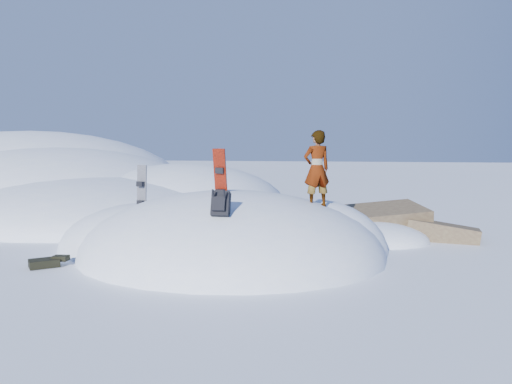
% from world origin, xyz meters
% --- Properties ---
extents(ground, '(120.00, 120.00, 0.00)m').
position_xyz_m(ground, '(0.00, 0.00, 0.00)').
color(ground, white).
rests_on(ground, ground).
extents(snow_mound, '(8.00, 6.00, 3.00)m').
position_xyz_m(snow_mound, '(-0.17, 0.24, 0.00)').
color(snow_mound, white).
rests_on(snow_mound, ground).
extents(snow_ridge, '(21.50, 18.50, 6.40)m').
position_xyz_m(snow_ridge, '(-10.43, 9.85, 0.00)').
color(snow_ridge, white).
rests_on(snow_ridge, ground).
extents(rock_outcrop, '(4.68, 4.41, 1.68)m').
position_xyz_m(rock_outcrop, '(3.72, 3.01, 0.01)').
color(rock_outcrop, brown).
rests_on(rock_outcrop, ground).
extents(snowboard_red, '(0.35, 0.29, 1.61)m').
position_xyz_m(snowboard_red, '(-0.16, -0.25, 1.68)').
color(snowboard_red, '#B71F09').
rests_on(snowboard_red, snow_mound).
extents(snowboard_dark, '(0.30, 0.24, 1.50)m').
position_xyz_m(snowboard_dark, '(-2.20, 0.17, 1.33)').
color(snowboard_dark, black).
rests_on(snowboard_dark, snow_mound).
extents(backpack, '(0.36, 0.46, 0.57)m').
position_xyz_m(backpack, '(0.21, -1.78, 1.41)').
color(backpack, black).
rests_on(backpack, snow_mound).
extents(gear_pile, '(0.79, 0.68, 0.21)m').
position_xyz_m(gear_pile, '(-3.55, -1.68, 0.10)').
color(gear_pile, black).
rests_on(gear_pile, ground).
extents(person, '(0.74, 0.65, 1.69)m').
position_xyz_m(person, '(1.95, 0.05, 2.01)').
color(person, slate).
rests_on(person, snow_mound).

